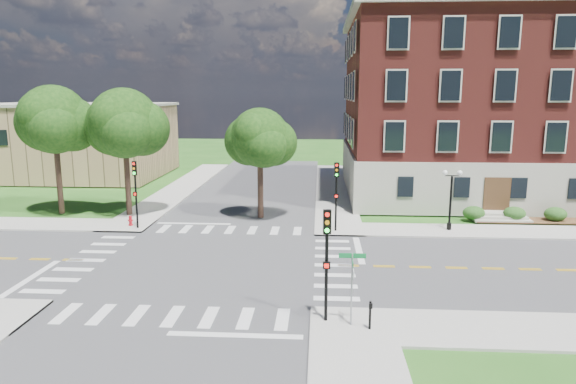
# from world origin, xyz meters

# --- Properties ---
(ground) EXTENTS (160.00, 160.00, 0.00)m
(ground) POSITION_xyz_m (0.00, 0.00, 0.00)
(ground) COLOR #235718
(ground) RESTS_ON ground
(road_ew) EXTENTS (90.00, 12.00, 0.01)m
(road_ew) POSITION_xyz_m (0.00, 0.00, 0.01)
(road_ew) COLOR #3D3D3F
(road_ew) RESTS_ON ground
(road_ns) EXTENTS (12.00, 90.00, 0.01)m
(road_ns) POSITION_xyz_m (0.00, 0.00, 0.01)
(road_ns) COLOR #3D3D3F
(road_ns) RESTS_ON ground
(sidewalk_ne) EXTENTS (34.00, 34.00, 0.12)m
(sidewalk_ne) POSITION_xyz_m (15.38, 15.38, 0.06)
(sidewalk_ne) COLOR #9E9B93
(sidewalk_ne) RESTS_ON ground
(sidewalk_nw) EXTENTS (34.00, 34.00, 0.12)m
(sidewalk_nw) POSITION_xyz_m (-15.38, 15.38, 0.06)
(sidewalk_nw) COLOR #9E9B93
(sidewalk_nw) RESTS_ON ground
(crosswalk_east) EXTENTS (2.20, 10.20, 0.02)m
(crosswalk_east) POSITION_xyz_m (7.20, 0.00, 0.00)
(crosswalk_east) COLOR silver
(crosswalk_east) RESTS_ON ground
(stop_bar_east) EXTENTS (0.40, 5.50, 0.00)m
(stop_bar_east) POSITION_xyz_m (8.80, 3.00, 0.00)
(stop_bar_east) COLOR silver
(stop_bar_east) RESTS_ON ground
(main_building) EXTENTS (30.60, 22.40, 16.50)m
(main_building) POSITION_xyz_m (24.00, 21.99, 8.34)
(main_building) COLOR #A6A393
(main_building) RESTS_ON ground
(secondary_building) EXTENTS (20.40, 15.40, 8.30)m
(secondary_building) POSITION_xyz_m (-22.00, 30.00, 4.28)
(secondary_building) COLOR #9A7955
(secondary_building) RESTS_ON ground
(tree_b) EXTENTS (5.31, 5.31, 10.10)m
(tree_b) POSITION_xyz_m (-14.28, 11.02, 7.54)
(tree_b) COLOR #322219
(tree_b) RESTS_ON ground
(tree_c) EXTENTS (5.40, 5.40, 9.88)m
(tree_c) POSITION_xyz_m (-8.72, 10.99, 7.28)
(tree_c) COLOR #322219
(tree_c) RESTS_ON ground
(tree_d) EXTENTS (4.47, 4.47, 8.41)m
(tree_d) POSITION_xyz_m (1.80, 10.63, 6.26)
(tree_d) COLOR #322219
(tree_d) RESTS_ON ground
(traffic_signal_se) EXTENTS (0.34, 0.39, 4.80)m
(traffic_signal_se) POSITION_xyz_m (6.65, -7.41, 3.19)
(traffic_signal_se) COLOR black
(traffic_signal_se) RESTS_ON ground
(traffic_signal_ne) EXTENTS (0.35, 0.40, 4.80)m
(traffic_signal_ne) POSITION_xyz_m (7.48, 7.09, 3.19)
(traffic_signal_ne) COLOR black
(traffic_signal_ne) RESTS_ON ground
(traffic_signal_nw) EXTENTS (0.37, 0.44, 4.80)m
(traffic_signal_nw) POSITION_xyz_m (-6.61, 6.94, 3.19)
(traffic_signal_nw) COLOR black
(traffic_signal_nw) RESTS_ON ground
(twin_lamp_west) EXTENTS (1.36, 0.36, 4.23)m
(twin_lamp_west) POSITION_xyz_m (15.46, 7.87, 2.52)
(twin_lamp_west) COLOR black
(twin_lamp_west) RESTS_ON ground
(street_sign_pole) EXTENTS (1.10, 1.10, 3.10)m
(street_sign_pole) POSITION_xyz_m (7.70, -7.77, 2.31)
(street_sign_pole) COLOR gray
(street_sign_pole) RESTS_ON ground
(push_button_post) EXTENTS (0.14, 0.21, 1.20)m
(push_button_post) POSITION_xyz_m (8.44, -8.13, 0.80)
(push_button_post) COLOR black
(push_button_post) RESTS_ON ground
(fire_hydrant) EXTENTS (0.35, 0.35, 0.75)m
(fire_hydrant) POSITION_xyz_m (-7.36, 7.58, 0.46)
(fire_hydrant) COLOR red
(fire_hydrant) RESTS_ON ground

